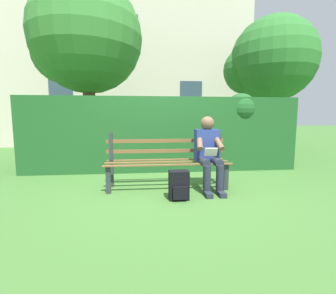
{
  "coord_description": "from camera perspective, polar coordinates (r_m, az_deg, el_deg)",
  "views": [
    {
      "loc": [
        0.38,
        3.81,
        1.15
      ],
      "look_at": [
        0.0,
        0.1,
        0.69
      ],
      "focal_mm": 25.59,
      "sensor_mm": 36.0,
      "label": 1
    }
  ],
  "objects": [
    {
      "name": "backpack",
      "position": [
        3.43,
        2.6,
        -9.13
      ],
      "size": [
        0.28,
        0.26,
        0.41
      ],
      "color": "black",
      "rests_on": "ground"
    },
    {
      "name": "person_seated",
      "position": [
        3.89,
        9.61,
        -0.95
      ],
      "size": [
        0.44,
        0.73,
        1.17
      ],
      "color": "navy",
      "rests_on": "ground"
    },
    {
      "name": "building_facade",
      "position": [
        11.79,
        -9.18,
        19.07
      ],
      "size": [
        10.28,
        3.3,
        7.28
      ],
      "color": "beige",
      "rests_on": "ground"
    },
    {
      "name": "ground",
      "position": [
        4.0,
        -0.15,
        -9.75
      ],
      "size": [
        60.0,
        60.0,
        0.0
      ],
      "primitive_type": "plane",
      "color": "#3D6B2D"
    },
    {
      "name": "tree_far",
      "position": [
        8.93,
        22.81,
        18.14
      ],
      "size": [
        2.83,
        2.7,
        4.37
      ],
      "color": "brown",
      "rests_on": "ground"
    },
    {
      "name": "tree",
      "position": [
        7.71,
        -19.66,
        22.7
      ],
      "size": [
        3.2,
        3.05,
        4.89
      ],
      "color": "brown",
      "rests_on": "ground"
    },
    {
      "name": "hedge_backdrop",
      "position": [
        5.34,
        -1.16,
        3.53
      ],
      "size": [
        5.86,
        0.84,
        1.69
      ],
      "color": "#1E5123",
      "rests_on": "ground"
    },
    {
      "name": "park_bench",
      "position": [
        3.97,
        -0.26,
        -3.35
      ],
      "size": [
        2.01,
        0.53,
        0.91
      ],
      "color": "#2D3338",
      "rests_on": "ground"
    }
  ]
}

